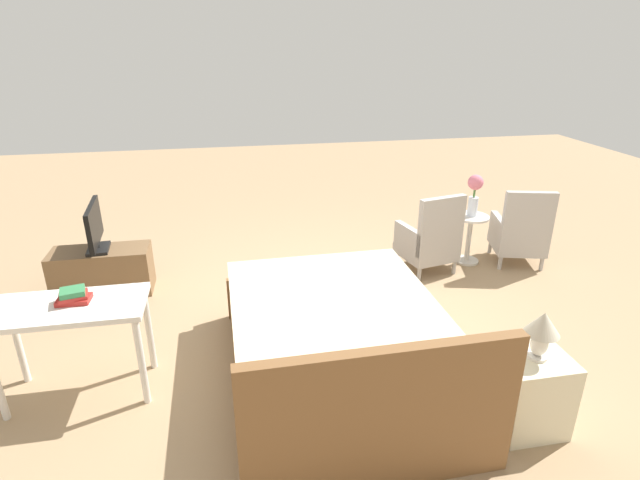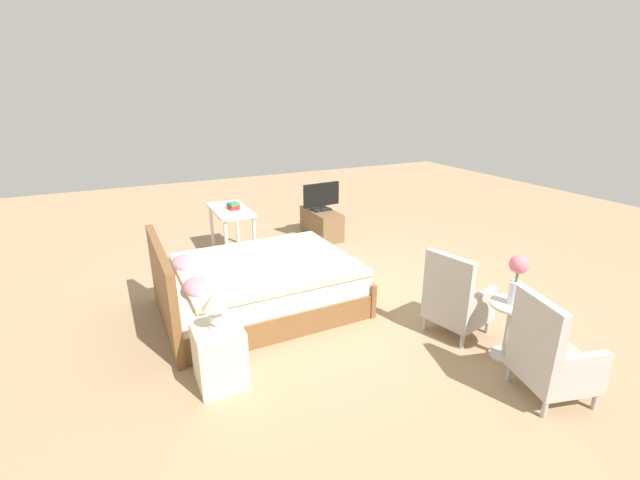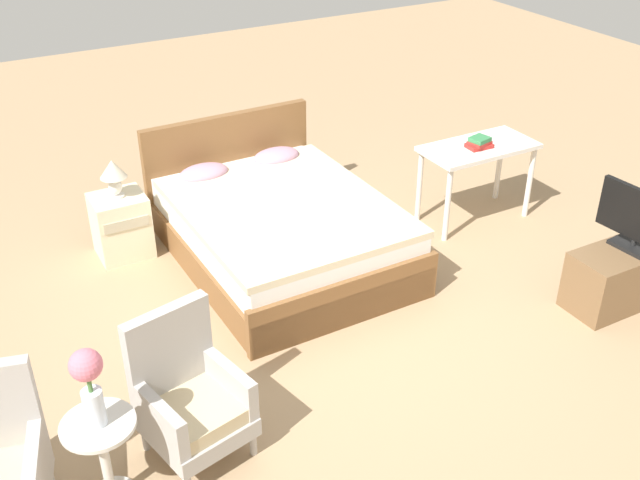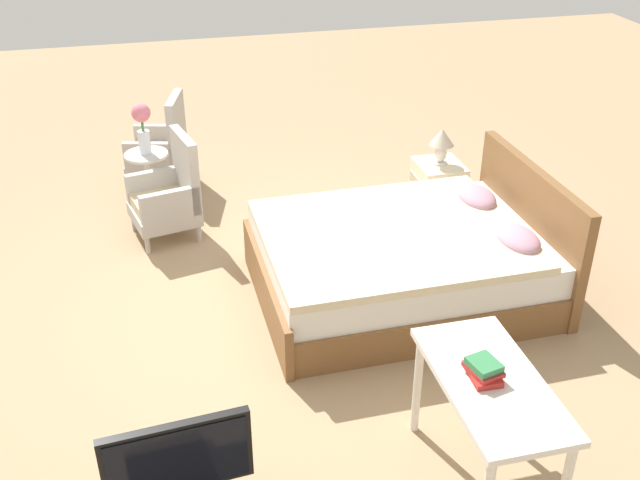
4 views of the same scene
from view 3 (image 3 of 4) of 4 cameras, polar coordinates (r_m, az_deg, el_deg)
The scene contains 11 objects.
ground_plane at distance 5.66m, azimuth 0.61°, elevation -6.24°, with size 16.00×16.00×0.00m, color #A38460.
bed at distance 6.27m, azimuth -3.21°, elevation 0.98°, with size 1.63×2.19×0.96m.
armchair_by_window_right at distance 4.52m, azimuth -9.92°, elevation -11.83°, with size 0.65×0.65×0.92m.
side_table at distance 4.34m, azimuth -16.17°, elevation -15.27°, with size 0.40×0.40×0.57m.
flower_vase at distance 4.00m, azimuth -17.21°, elevation -10.17°, with size 0.17×0.17×0.48m.
nightstand at distance 6.55m, azimuth -14.90°, elevation 1.06°, with size 0.44×0.41×0.55m.
table_lamp at distance 6.33m, azimuth -15.48°, elevation 4.93°, with size 0.22×0.22×0.33m.
tv_stand at distance 6.22m, azimuth 22.26°, elevation -2.45°, with size 0.96×0.40×0.47m.
tv_flatscreen at distance 5.99m, azimuth 23.16°, elevation 1.42°, with size 0.23×0.68×0.48m.
vanity_desk at distance 6.90m, azimuth 11.94°, elevation 6.24°, with size 1.04×0.52×0.73m.
book_stack at distance 6.79m, azimuth 12.05°, elevation 7.25°, with size 0.23×0.18×0.10m.
Camera 3 is at (-2.24, -3.94, 3.38)m, focal length 42.00 mm.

